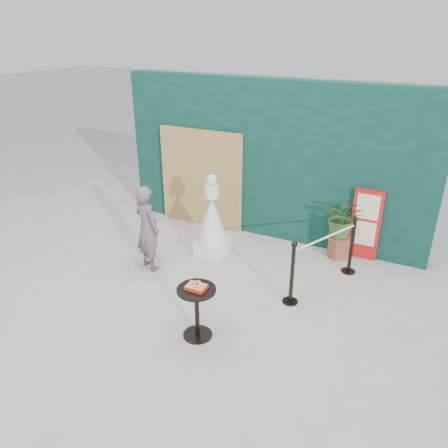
# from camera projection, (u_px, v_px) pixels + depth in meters

# --- Properties ---
(ground) EXTENTS (60.00, 60.00, 0.00)m
(ground) POSITION_uv_depth(u_px,v_px,m) (187.00, 318.00, 6.31)
(ground) COLOR #ADAAA5
(ground) RESTS_ON ground
(back_wall) EXTENTS (6.00, 0.30, 3.00)m
(back_wall) POSITION_uv_depth(u_px,v_px,m) (270.00, 161.00, 8.23)
(back_wall) COLOR #092B25
(back_wall) RESTS_ON ground
(bamboo_fence) EXTENTS (1.80, 0.08, 2.00)m
(bamboo_fence) POSITION_uv_depth(u_px,v_px,m) (201.00, 179.00, 8.84)
(bamboo_fence) COLOR tan
(bamboo_fence) RESTS_ON ground
(woman) EXTENTS (0.64, 0.53, 1.50)m
(woman) POSITION_uv_depth(u_px,v_px,m) (147.00, 228.00, 7.31)
(woman) COLOR #61535C
(woman) RESTS_ON ground
(menu_board) EXTENTS (0.50, 0.07, 1.30)m
(menu_board) POSITION_uv_depth(u_px,v_px,m) (365.00, 225.00, 7.65)
(menu_board) COLOR red
(menu_board) RESTS_ON ground
(statue) EXTENTS (0.60, 0.60, 1.54)m
(statue) POSITION_uv_depth(u_px,v_px,m) (212.00, 223.00, 7.78)
(statue) COLOR white
(statue) RESTS_ON ground
(cafe_table) EXTENTS (0.52, 0.52, 0.75)m
(cafe_table) POSITION_uv_depth(u_px,v_px,m) (197.00, 305.00, 5.75)
(cafe_table) COLOR black
(cafe_table) RESTS_ON ground
(food_basket) EXTENTS (0.26, 0.19, 0.11)m
(food_basket) POSITION_uv_depth(u_px,v_px,m) (196.00, 286.00, 5.63)
(food_basket) COLOR red
(food_basket) RESTS_ON cafe_table
(planter) EXTENTS (0.68, 0.59, 1.16)m
(planter) POSITION_uv_depth(u_px,v_px,m) (342.00, 223.00, 7.69)
(planter) COLOR #964731
(planter) RESTS_ON ground
(stanchion_barrier) EXTENTS (0.84, 1.54, 1.03)m
(stanchion_barrier) POSITION_uv_depth(u_px,v_px,m) (324.00, 259.00, 6.86)
(stanchion_barrier) COLOR black
(stanchion_barrier) RESTS_ON ground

